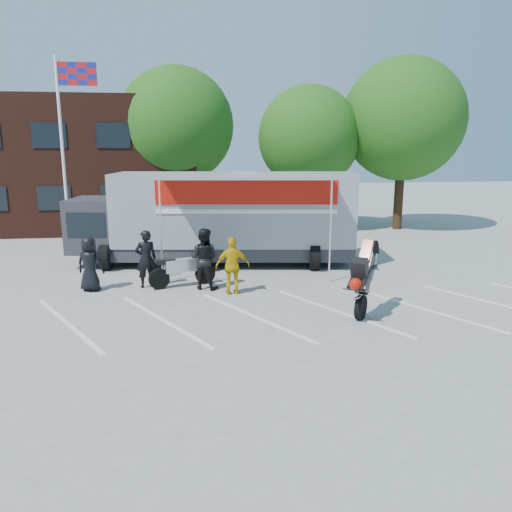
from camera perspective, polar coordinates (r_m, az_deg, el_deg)
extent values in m
plane|color=#A3A39E|center=(12.57, -0.66, -8.38)|extent=(100.00, 100.00, 0.00)
cube|color=white|center=(13.50, -1.18, -6.87)|extent=(18.09, 13.33, 0.01)
cube|color=#431E15|center=(30.90, -24.09, 9.53)|extent=(18.00, 8.00, 7.00)
cylinder|color=white|center=(22.26, -21.18, 10.37)|extent=(0.12, 0.12, 8.00)
cube|color=red|center=(22.27, -19.76, 19.01)|extent=(1.50, 0.04, 0.90)
cylinder|color=#382314|center=(27.82, -8.84, 6.36)|extent=(0.50, 0.50, 3.24)
sphere|color=#194E13|center=(27.70, -9.11, 14.53)|extent=(6.12, 6.12, 6.12)
cylinder|color=#382314|center=(27.60, 5.91, 6.02)|extent=(0.50, 0.50, 2.88)
sphere|color=#194E13|center=(27.44, 6.07, 13.34)|extent=(5.44, 5.44, 5.44)
cylinder|color=#382314|center=(28.68, 15.98, 6.39)|extent=(0.50, 0.50, 3.42)
sphere|color=#194E13|center=(28.59, 16.48, 14.74)|extent=(6.46, 6.46, 6.46)
imported|color=black|center=(16.47, -18.45, -0.87)|extent=(0.97, 0.77, 1.73)
imported|color=black|center=(16.40, -12.46, -0.32)|extent=(0.78, 0.61, 1.87)
imported|color=black|center=(15.93, -5.98, -0.30)|extent=(1.17, 1.07, 1.96)
imported|color=#DFB10B|center=(15.28, -2.69, -1.14)|extent=(1.05, 0.46, 1.78)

